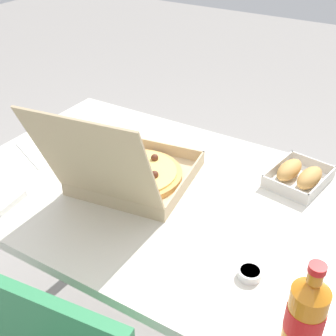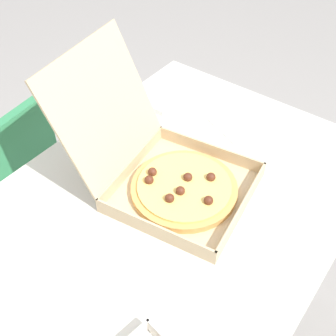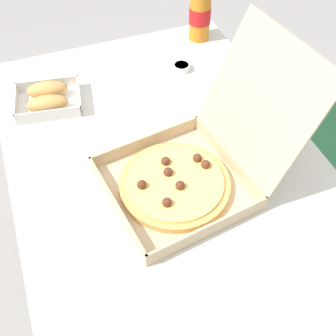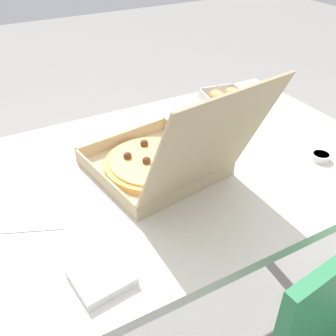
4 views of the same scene
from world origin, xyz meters
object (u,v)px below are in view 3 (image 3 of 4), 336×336
pizza_box_open (190,170)px  paper_menu (247,320)px  chair (325,151)px  dipping_sauce_cup (182,67)px  bread_side_box (48,98)px  cola_bottle (200,13)px

pizza_box_open → paper_menu: bearing=-4.3°
chair → dipping_sauce_cup: size_ratio=14.82×
bread_side_box → cola_bottle: bearing=107.5°
pizza_box_open → cola_bottle: bearing=154.8°
cola_bottle → paper_menu: cola_bottle is taller
bread_side_box → cola_bottle: size_ratio=0.94×
chair → dipping_sauce_cup: (-0.28, -0.45, 0.29)m
pizza_box_open → cola_bottle: (-0.60, 0.28, 0.05)m
chair → bread_side_box: 0.97m
dipping_sauce_cup → cola_bottle: bearing=140.6°
pizza_box_open → bread_side_box: bearing=-146.6°
pizza_box_open → paper_menu: pizza_box_open is taller
bread_side_box → paper_menu: bearing=17.5°
pizza_box_open → paper_menu: 0.37m
cola_bottle → paper_menu: bearing=-17.8°
chair → paper_menu: bearing=-49.8°
cola_bottle → chair: bearing=37.4°
chair → paper_menu: size_ratio=3.95×
pizza_box_open → bread_side_box: (-0.42, -0.28, -0.02)m
chair → dipping_sauce_cup: bearing=-121.3°
chair → bread_side_box: size_ratio=3.93×
pizza_box_open → paper_menu: size_ratio=2.37×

